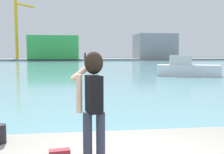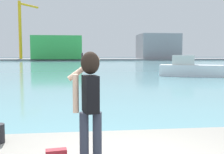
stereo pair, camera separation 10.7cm
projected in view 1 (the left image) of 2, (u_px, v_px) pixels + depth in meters
ground_plane at (81, 65)px, 53.41m from camera, size 220.00×220.00×0.00m
harbor_water at (81, 65)px, 55.39m from camera, size 140.00×100.00×0.02m
far_shore_dock at (80, 59)px, 94.89m from camera, size 140.00×20.00×0.52m
person_photographer at (93, 96)px, 4.04m from camera, size 0.53×0.54×1.74m
harbor_bollard at (0, 134)px, 5.10m from camera, size 0.24×0.24×0.36m
boat_moored at (187, 68)px, 27.69m from camera, size 6.56×4.20×2.15m
warehouse_left at (54, 48)px, 87.92m from camera, size 15.82×10.29×7.43m
warehouse_right at (154, 46)px, 95.28m from camera, size 13.38×12.31×8.51m
port_crane at (18, 25)px, 89.20m from camera, size 5.49×8.58×19.07m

